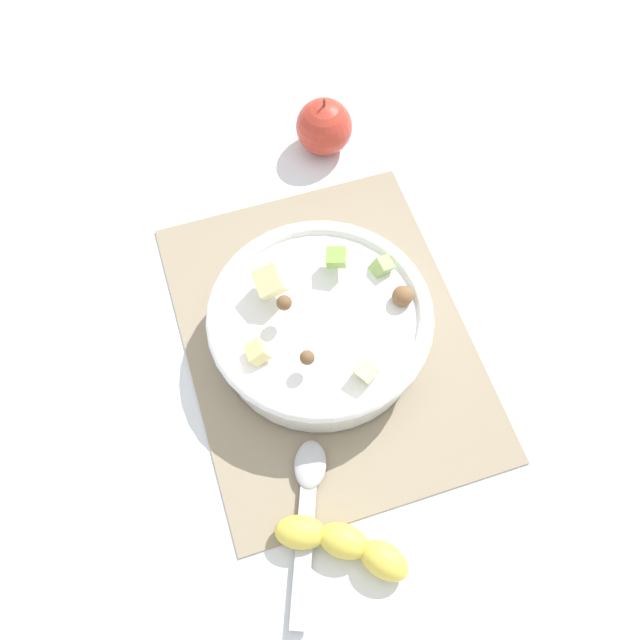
{
  "coord_description": "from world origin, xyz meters",
  "views": [
    {
      "loc": [
        -0.37,
        0.13,
        0.78
      ],
      "look_at": [
        -0.0,
        0.01,
        0.05
      ],
      "focal_mm": 39.59,
      "sensor_mm": 36.0,
      "label": 1
    }
  ],
  "objects_px": {
    "salad_bowl": "(320,323)",
    "serving_spoon": "(308,499)",
    "banana_whole": "(342,545)",
    "whole_apple": "(324,127)"
  },
  "relations": [
    {
      "from": "whole_apple",
      "to": "serving_spoon",
      "type": "bearing_deg",
      "value": 160.12
    },
    {
      "from": "salad_bowl",
      "to": "serving_spoon",
      "type": "distance_m",
      "value": 0.2
    },
    {
      "from": "salad_bowl",
      "to": "whole_apple",
      "type": "distance_m",
      "value": 0.31
    },
    {
      "from": "salad_bowl",
      "to": "banana_whole",
      "type": "bearing_deg",
      "value": 167.61
    },
    {
      "from": "whole_apple",
      "to": "banana_whole",
      "type": "height_order",
      "value": "whole_apple"
    },
    {
      "from": "salad_bowl",
      "to": "banana_whole",
      "type": "distance_m",
      "value": 0.25
    },
    {
      "from": "serving_spoon",
      "to": "banana_whole",
      "type": "distance_m",
      "value": 0.06
    },
    {
      "from": "serving_spoon",
      "to": "banana_whole",
      "type": "height_order",
      "value": "banana_whole"
    },
    {
      "from": "salad_bowl",
      "to": "banana_whole",
      "type": "relative_size",
      "value": 1.91
    },
    {
      "from": "serving_spoon",
      "to": "banana_whole",
      "type": "relative_size",
      "value": 1.41
    }
  ]
}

